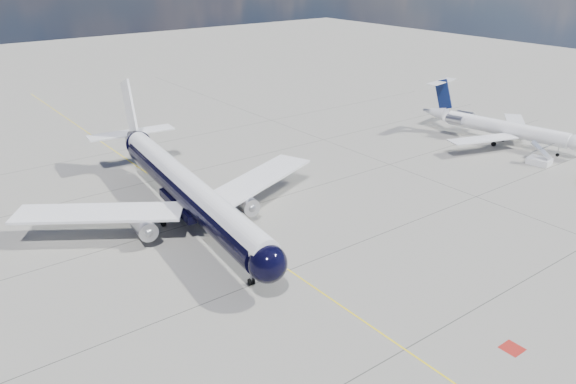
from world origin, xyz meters
The scene contains 6 objects.
ground centered at (0.00, 30.00, 0.00)m, with size 320.00×320.00×0.00m, color gray.
taxiway_centerline centered at (0.00, 25.00, 0.00)m, with size 0.16×160.00×0.01m, color yellow.
red_marking centered at (6.80, -10.00, 0.00)m, with size 1.60×1.60×0.01m, color maroon.
main_airliner centered at (-2.54, 26.45, 4.05)m, with size 36.94×45.21×13.06m.
regional_jet centered at (51.27, 22.04, 2.90)m, with size 23.28×27.04×9.18m.
boarding_stair centered at (47.69, 11.83, 0.64)m, with size 3.00×3.51×3.45m.
Camera 1 is at (-28.77, -27.84, 28.46)m, focal length 35.00 mm.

